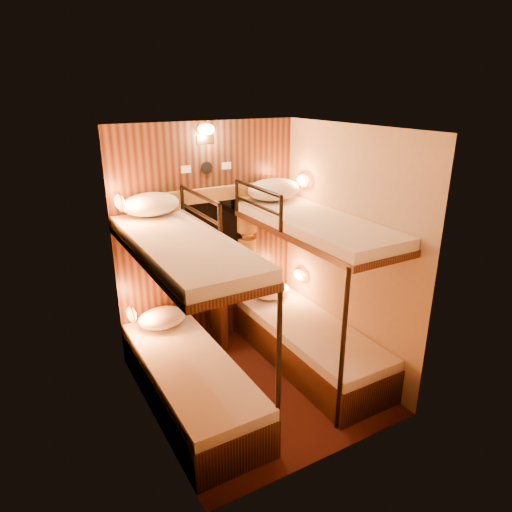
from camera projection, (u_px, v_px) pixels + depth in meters
floor at (257, 386)px, 4.39m from camera, size 2.10×2.10×0.00m
ceiling at (258, 128)px, 3.56m from camera, size 2.10×2.10×0.00m
wall_back at (208, 238)px, 4.83m from camera, size 2.40×0.00×2.40m
wall_front at (334, 320)px, 3.12m from camera, size 2.40×0.00×2.40m
wall_left at (145, 295)px, 3.51m from camera, size 0.00×2.40×2.40m
wall_right at (346, 251)px, 4.44m from camera, size 0.00×2.40×2.40m
back_panel at (209, 238)px, 4.82m from camera, size 2.00×0.03×2.40m
bunk_left at (189, 350)px, 3.95m from camera, size 0.72×1.90×1.82m
bunk_right at (310, 315)px, 4.56m from camera, size 0.72×1.90×1.82m
window at (210, 241)px, 4.80m from camera, size 1.00×0.12×0.79m
curtains at (211, 234)px, 4.75m from camera, size 1.10×0.22×1.00m
back_fixtures at (206, 137)px, 4.43m from camera, size 0.54×0.09×0.48m
reading_lamps at (222, 244)px, 4.53m from camera, size 2.00×0.20×1.25m
table at (218, 312)px, 4.94m from camera, size 0.50×0.34×0.66m
bottle_left at (207, 287)px, 4.75m from camera, size 0.06×0.06×0.22m
bottle_right at (223, 286)px, 4.80m from camera, size 0.06×0.06×0.21m
sachet_a at (234, 291)px, 4.87m from camera, size 0.10×0.08×0.01m
sachet_b at (219, 292)px, 4.85m from camera, size 0.07×0.06×0.00m
pillow_lower_left at (162, 318)px, 4.52m from camera, size 0.48×0.35×0.19m
pillow_lower_right at (272, 291)px, 5.15m from camera, size 0.43×0.31×0.17m
pillow_upper_left at (151, 204)px, 4.18m from camera, size 0.54×0.38×0.21m
pillow_upper_right at (274, 189)px, 4.75m from camera, size 0.58×0.41×0.23m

